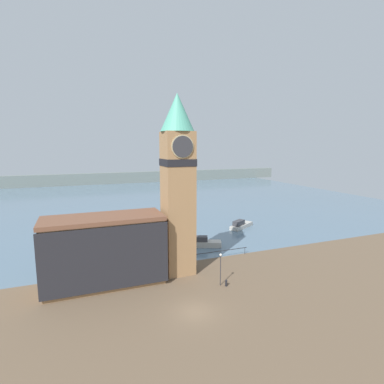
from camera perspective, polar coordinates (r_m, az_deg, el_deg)
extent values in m
plane|color=brown|center=(33.10, 0.58, -21.89)|extent=(160.00, 160.00, 0.00)
cube|color=slate|center=(101.38, -14.90, -1.16)|extent=(160.00, 120.00, 0.00)
cube|color=slate|center=(140.55, -16.77, 2.47)|extent=(180.00, 3.00, 5.00)
cube|color=#232328|center=(46.62, 5.36, -11.14)|extent=(9.33, 0.08, 0.08)
cylinder|color=#232328|center=(45.13, 0.26, -12.50)|extent=(0.07, 0.07, 1.05)
cylinder|color=#232328|center=(46.80, 5.35, -11.75)|extent=(0.07, 0.07, 1.05)
cylinder|color=#232328|center=(48.81, 10.02, -10.97)|extent=(0.07, 0.07, 1.05)
cube|color=#9E754C|center=(39.33, -2.70, -2.29)|extent=(3.76, 3.76, 18.70)
cube|color=black|center=(38.67, -2.76, 5.67)|extent=(3.88, 3.88, 0.90)
cylinder|color=tan|center=(36.78, -1.81, 8.63)|extent=(2.85, 0.12, 2.85)
cylinder|color=#333338|center=(36.70, -1.77, 8.63)|extent=(2.59, 0.12, 2.59)
cylinder|color=tan|center=(39.27, -0.06, 8.64)|extent=(0.12, 2.85, 2.85)
cylinder|color=#333338|center=(39.30, 0.05, 8.64)|extent=(0.12, 2.59, 2.59)
cone|color=#51A88E|center=(38.84, -2.83, 14.93)|extent=(4.32, 4.32, 4.74)
cube|color=#9E754C|center=(38.71, -16.31, -11.00)|extent=(13.81, 5.36, 8.05)
cube|color=brown|center=(37.52, -16.59, -4.83)|extent=(14.21, 5.76, 0.50)
cube|color=#232328|center=(36.01, -15.92, -12.22)|extent=(14.31, 0.30, 7.41)
cube|color=#B7B2A8|center=(51.55, 2.72, -9.82)|extent=(5.35, 3.58, 0.95)
cube|color=#38383D|center=(51.25, 1.71, -8.88)|extent=(2.53, 2.03, 0.83)
cube|color=#B7B2A8|center=(63.82, 9.39, -6.37)|extent=(6.59, 4.95, 0.76)
cube|color=#38383D|center=(62.60, 8.89, -5.83)|extent=(3.15, 2.60, 0.98)
cylinder|color=black|center=(42.61, 0.73, -14.19)|extent=(0.27, 0.27, 0.54)
sphere|color=black|center=(42.51, 0.73, -13.85)|extent=(0.28, 0.28, 0.28)
cylinder|color=black|center=(38.26, 6.53, -16.91)|extent=(0.28, 0.28, 0.69)
sphere|color=black|center=(38.11, 6.53, -16.44)|extent=(0.29, 0.29, 0.29)
cylinder|color=#2D2D33|center=(37.73, 5.44, -14.67)|extent=(0.10, 0.10, 3.80)
sphere|color=silver|center=(36.99, 5.49, -11.84)|extent=(0.32, 0.32, 0.32)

